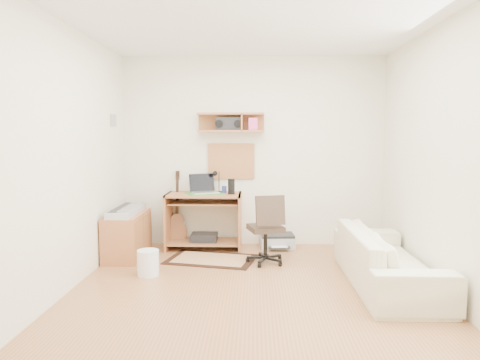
{
  "coord_description": "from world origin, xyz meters",
  "views": [
    {
      "loc": [
        0.02,
        -4.33,
        1.53
      ],
      "look_at": [
        -0.15,
        1.05,
        1.0
      ],
      "focal_mm": 34.16,
      "sensor_mm": 36.0,
      "label": 1
    }
  ],
  "objects_px": {
    "task_chair": "(266,228)",
    "sofa": "(387,249)",
    "cabinet": "(127,235)",
    "printer": "(277,241)",
    "desk": "(204,221)"
  },
  "relations": [
    {
      "from": "task_chair",
      "to": "cabinet",
      "type": "height_order",
      "value": "task_chair"
    },
    {
      "from": "task_chair",
      "to": "cabinet",
      "type": "xyz_separation_m",
      "value": [
        -1.74,
        0.23,
        -0.15
      ]
    },
    {
      "from": "desk",
      "to": "task_chair",
      "type": "bearing_deg",
      "value": -40.22
    },
    {
      "from": "task_chair",
      "to": "printer",
      "type": "distance_m",
      "value": 0.87
    },
    {
      "from": "task_chair",
      "to": "sofa",
      "type": "relative_size",
      "value": 0.44
    },
    {
      "from": "cabinet",
      "to": "printer",
      "type": "xyz_separation_m",
      "value": [
        1.91,
        0.55,
        -0.19
      ]
    },
    {
      "from": "printer",
      "to": "cabinet",
      "type": "bearing_deg",
      "value": -168.17
    },
    {
      "from": "printer",
      "to": "task_chair",
      "type": "bearing_deg",
      "value": -107.22
    },
    {
      "from": "sofa",
      "to": "printer",
      "type": "bearing_deg",
      "value": 34.1
    },
    {
      "from": "task_chair",
      "to": "printer",
      "type": "bearing_deg",
      "value": 61.19
    },
    {
      "from": "desk",
      "to": "cabinet",
      "type": "distance_m",
      "value": 1.04
    },
    {
      "from": "cabinet",
      "to": "sofa",
      "type": "distance_m",
      "value": 3.12
    },
    {
      "from": "desk",
      "to": "sofa",
      "type": "distance_m",
      "value": 2.5
    },
    {
      "from": "desk",
      "to": "sofa",
      "type": "relative_size",
      "value": 0.52
    },
    {
      "from": "task_chair",
      "to": "sofa",
      "type": "height_order",
      "value": "task_chair"
    }
  ]
}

